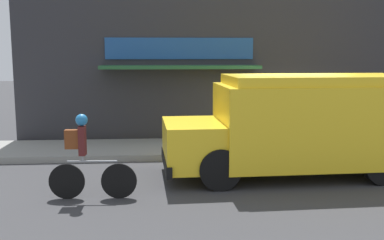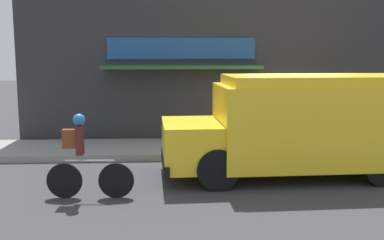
% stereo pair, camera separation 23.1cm
% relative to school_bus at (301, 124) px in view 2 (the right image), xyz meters
% --- Properties ---
extents(ground_plane, '(70.00, 70.00, 0.00)m').
position_rel_school_bus_xyz_m(ground_plane, '(0.12, 1.54, -1.19)').
color(ground_plane, '#38383A').
extents(sidewalk, '(28.00, 2.26, 0.17)m').
position_rel_school_bus_xyz_m(sidewalk, '(0.12, 2.67, -1.10)').
color(sidewalk, gray).
rests_on(sidewalk, ground_plane).
extents(storefront, '(15.26, 1.03, 4.67)m').
position_rel_school_bus_xyz_m(storefront, '(0.01, 4.10, 1.16)').
color(storefront, '#2D2D33').
rests_on(storefront, ground_plane).
extents(school_bus, '(5.73, 2.64, 2.27)m').
position_rel_school_bus_xyz_m(school_bus, '(0.00, 0.00, 0.00)').
color(school_bus, yellow).
rests_on(school_bus, ground_plane).
extents(cyclist, '(1.67, 0.23, 1.64)m').
position_rel_school_bus_xyz_m(cyclist, '(-4.59, -1.33, -0.38)').
color(cyclist, black).
rests_on(cyclist, ground_plane).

